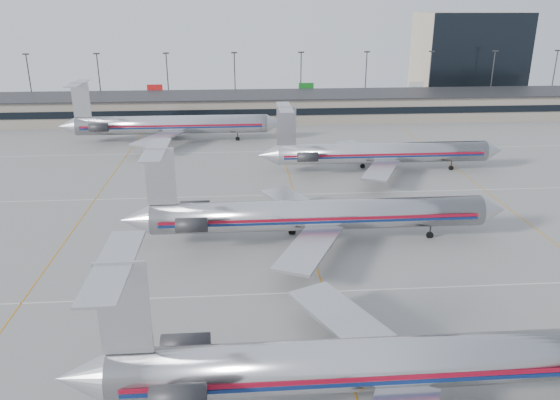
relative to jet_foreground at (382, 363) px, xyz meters
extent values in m
plane|color=gray|center=(-1.54, 6.60, -3.58)|extent=(260.00, 260.00, 0.00)
cube|color=silver|center=(-1.54, 16.60, -3.57)|extent=(160.00, 0.15, 0.02)
cube|color=gray|center=(-1.54, 104.60, -0.58)|extent=(160.00, 16.00, 6.00)
cube|color=black|center=(-1.54, 96.50, -0.38)|extent=(160.00, 0.20, 1.60)
cube|color=#2D2D30|center=(-1.54, 104.60, 2.52)|extent=(162.00, 17.00, 0.30)
cylinder|color=#38383D|center=(-64.54, 118.60, 3.92)|extent=(0.30, 0.30, 15.00)
cube|color=#2D2D30|center=(-64.54, 118.60, 11.52)|extent=(1.60, 0.40, 0.35)
cylinder|color=#38383D|center=(-46.54, 118.60, 3.92)|extent=(0.30, 0.30, 15.00)
cube|color=#2D2D30|center=(-46.54, 118.60, 11.52)|extent=(1.60, 0.40, 0.35)
cylinder|color=#38383D|center=(-28.54, 118.60, 3.92)|extent=(0.30, 0.30, 15.00)
cube|color=#2D2D30|center=(-28.54, 118.60, 11.52)|extent=(1.60, 0.40, 0.35)
cylinder|color=#38383D|center=(-10.54, 118.60, 3.92)|extent=(0.30, 0.30, 15.00)
cube|color=#2D2D30|center=(-10.54, 118.60, 11.52)|extent=(1.60, 0.40, 0.35)
cylinder|color=#38383D|center=(7.46, 118.60, 3.92)|extent=(0.30, 0.30, 15.00)
cube|color=#2D2D30|center=(7.46, 118.60, 11.52)|extent=(1.60, 0.40, 0.35)
cylinder|color=#38383D|center=(25.46, 118.60, 3.92)|extent=(0.30, 0.30, 15.00)
cube|color=#2D2D30|center=(25.46, 118.60, 11.52)|extent=(1.60, 0.40, 0.35)
cylinder|color=#38383D|center=(43.46, 118.60, 3.92)|extent=(0.30, 0.30, 15.00)
cube|color=#2D2D30|center=(43.46, 118.60, 11.52)|extent=(1.60, 0.40, 0.35)
cylinder|color=#38383D|center=(61.46, 118.60, 3.92)|extent=(0.30, 0.30, 15.00)
cube|color=#2D2D30|center=(61.46, 118.60, 11.52)|extent=(1.60, 0.40, 0.35)
cylinder|color=#38383D|center=(79.46, 118.60, 3.92)|extent=(0.30, 0.30, 15.00)
cube|color=#2D2D30|center=(79.46, 118.60, 11.52)|extent=(1.60, 0.40, 0.35)
cube|color=tan|center=(60.46, 134.60, 8.92)|extent=(30.00, 20.00, 25.00)
cylinder|color=silver|center=(0.99, 0.00, -0.05)|extent=(40.29, 3.73, 3.73)
cone|color=silver|center=(-20.97, 0.00, -0.05)|extent=(3.63, 3.73, 3.73)
cube|color=maroon|center=(0.99, -1.87, 0.10)|extent=(38.28, 0.05, 0.35)
cube|color=navy|center=(0.99, -1.87, -0.31)|extent=(38.28, 0.05, 0.28)
cube|color=silver|center=(-1.02, 7.05, -1.06)|extent=(9.37, 13.66, 0.32)
cube|color=silver|center=(-17.64, 0.00, 5.23)|extent=(3.42, 0.25, 6.85)
cube|color=silver|center=(-17.94, 0.00, 8.46)|extent=(2.42, 10.58, 0.18)
cylinder|color=#2D2D30|center=(-14.12, 2.87, 0.25)|extent=(3.63, 1.71, 1.71)
cylinder|color=#2D2D30|center=(-14.12, -2.87, 0.25)|extent=(3.63, 1.71, 1.71)
cylinder|color=#2D2D30|center=(-2.03, 2.42, -2.75)|extent=(0.20, 0.20, 1.66)
cylinder|color=silver|center=(-0.37, 29.04, -0.06)|extent=(40.21, 3.72, 3.72)
cone|color=silver|center=(21.35, 29.04, -0.06)|extent=(3.22, 3.72, 3.72)
cone|color=silver|center=(-22.29, 29.04, -0.06)|extent=(3.62, 3.72, 3.72)
cube|color=maroon|center=(-0.37, 27.17, 0.09)|extent=(38.20, 0.05, 0.35)
cube|color=navy|center=(-0.37, 27.17, -0.31)|extent=(38.20, 0.05, 0.28)
cube|color=silver|center=(-2.38, 36.07, -1.07)|extent=(9.35, 13.63, 0.32)
cube|color=silver|center=(-2.38, 22.00, -1.07)|extent=(9.35, 13.63, 0.32)
cube|color=silver|center=(-18.97, 29.04, 5.22)|extent=(3.42, 0.25, 6.84)
cube|color=silver|center=(-19.27, 29.04, 8.43)|extent=(2.41, 10.56, 0.18)
cylinder|color=#2D2D30|center=(-15.45, 31.90, 0.24)|extent=(3.62, 1.71, 1.71)
cylinder|color=#2D2D30|center=(-15.45, 26.17, 0.24)|extent=(3.62, 1.71, 1.71)
cylinder|color=#2D2D30|center=(13.71, 29.04, -2.75)|extent=(0.20, 0.20, 1.66)
cylinder|color=#2D2D30|center=(-3.38, 26.62, -2.75)|extent=(0.20, 0.20, 1.66)
cylinder|color=#2D2D30|center=(-3.38, 31.45, -2.75)|extent=(0.20, 0.20, 1.66)
cylinder|color=black|center=(13.71, 29.04, -3.23)|extent=(0.90, 0.30, 0.90)
cylinder|color=silver|center=(14.85, 57.53, -0.24)|extent=(36.30, 3.53, 3.53)
cone|color=silver|center=(34.53, 57.53, -0.24)|extent=(3.06, 3.53, 3.53)
cone|color=silver|center=(-5.02, 57.53, -0.24)|extent=(3.44, 3.53, 3.53)
cube|color=maroon|center=(14.85, 55.75, -0.09)|extent=(34.48, 0.05, 0.33)
cube|color=navy|center=(14.85, 55.75, -0.48)|extent=(34.48, 0.05, 0.27)
cube|color=silver|center=(12.94, 64.22, -1.19)|extent=(8.88, 12.95, 0.31)
cube|color=silver|center=(12.94, 50.84, -1.19)|extent=(8.88, 12.95, 0.31)
cube|color=silver|center=(-1.87, 57.53, 4.78)|extent=(3.25, 0.24, 6.50)
cube|color=silver|center=(-2.15, 57.53, 7.83)|extent=(2.29, 10.03, 0.17)
cylinder|color=#2D2D30|center=(1.48, 60.25, 0.05)|extent=(3.44, 1.62, 1.62)
cylinder|color=#2D2D30|center=(1.48, 54.81, 0.05)|extent=(3.44, 1.62, 1.62)
cylinder|color=#2D2D30|center=(27.27, 57.53, -2.79)|extent=(0.19, 0.19, 1.58)
cylinder|color=#2D2D30|center=(11.99, 55.24, -2.79)|extent=(0.19, 0.19, 1.58)
cylinder|color=#2D2D30|center=(11.99, 59.82, -2.79)|extent=(0.19, 0.19, 1.58)
cylinder|color=black|center=(27.27, 57.53, -3.25)|extent=(0.86, 0.29, 0.86)
cylinder|color=silver|center=(-23.59, 82.12, 0.05)|extent=(39.38, 3.83, 3.83)
cone|color=silver|center=(-2.24, 82.12, 0.05)|extent=(3.32, 3.83, 3.83)
cone|color=silver|center=(-45.14, 82.12, 0.05)|extent=(3.73, 3.83, 3.83)
cube|color=maroon|center=(-23.59, 80.20, 0.20)|extent=(37.41, 0.05, 0.36)
cube|color=navy|center=(-23.59, 80.20, -0.21)|extent=(37.41, 0.05, 0.29)
cube|color=silver|center=(-25.66, 89.38, -0.99)|extent=(9.64, 14.05, 0.33)
cube|color=silver|center=(-25.66, 74.87, -0.99)|extent=(9.64, 14.05, 0.33)
cube|color=silver|center=(-41.72, 82.12, 5.49)|extent=(3.52, 0.26, 7.05)
cube|color=silver|center=(-42.03, 82.12, 8.80)|extent=(2.49, 10.88, 0.19)
cylinder|color=#2D2D30|center=(-38.10, 85.08, 0.36)|extent=(3.73, 1.76, 1.76)
cylinder|color=#2D2D30|center=(-38.10, 79.17, 0.36)|extent=(3.73, 1.76, 1.76)
cylinder|color=#2D2D30|center=(-10.12, 82.12, -2.73)|extent=(0.21, 0.21, 1.71)
cylinder|color=#2D2D30|center=(-26.70, 79.64, -2.73)|extent=(0.21, 0.21, 1.71)
cylinder|color=#2D2D30|center=(-26.70, 84.61, -2.73)|extent=(0.21, 0.21, 1.71)
cylinder|color=black|center=(-10.12, 82.12, -3.22)|extent=(0.93, 0.31, 0.93)
camera|label=1|loc=(-9.76, -31.93, 24.18)|focal=35.00mm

